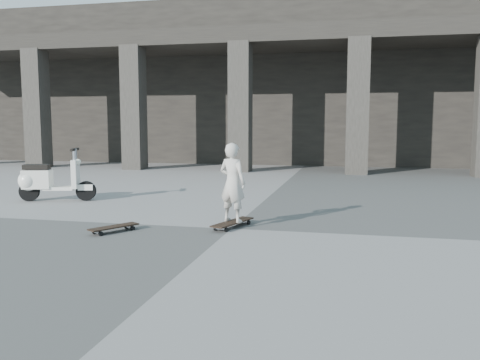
% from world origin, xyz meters
% --- Properties ---
extents(ground, '(90.00, 90.00, 0.00)m').
position_xyz_m(ground, '(0.00, 0.00, 0.00)').
color(ground, '#4A4947').
rests_on(ground, ground).
extents(colonnade, '(28.00, 8.82, 6.00)m').
position_xyz_m(colonnade, '(-0.00, 13.77, 3.03)').
color(colonnade, black).
rests_on(colonnade, ground).
extents(longboard, '(0.48, 0.91, 0.09)m').
position_xyz_m(longboard, '(-0.01, 0.09, 0.07)').
color(longboard, black).
rests_on(longboard, ground).
extents(skateboard_spare, '(0.54, 0.72, 0.09)m').
position_xyz_m(skateboard_spare, '(-1.57, -0.59, 0.07)').
color(skateboard_spare, black).
rests_on(skateboard_spare, ground).
extents(child, '(0.49, 0.40, 1.16)m').
position_xyz_m(child, '(-0.01, 0.09, 0.67)').
color(child, beige).
rests_on(child, longboard).
extents(scooter, '(1.46, 0.69, 1.04)m').
position_xyz_m(scooter, '(-4.22, 1.74, 0.41)').
color(scooter, black).
rests_on(scooter, ground).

